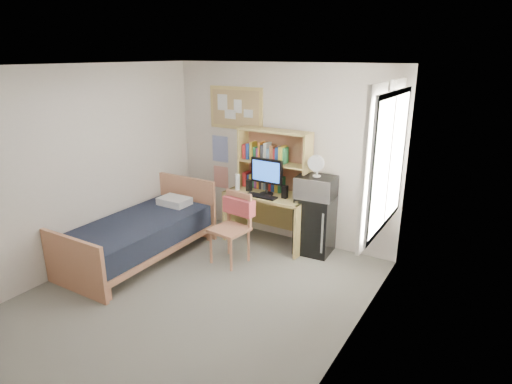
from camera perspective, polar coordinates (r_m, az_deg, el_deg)
The scene contains 25 objects.
floor at distance 5.21m, azimuth -8.16°, elevation -13.72°, with size 3.60×4.20×0.02m, color gray.
ceiling at distance 4.44m, azimuth -9.70°, elevation 16.28°, with size 3.60×4.20×0.02m, color white.
wall_back at distance 6.35m, azimuth 3.36°, elevation 5.11°, with size 3.60×0.04×2.60m, color silver.
wall_left at distance 5.95m, azimuth -22.34°, elevation 2.88°, with size 0.04×4.20×2.60m, color silver.
wall_right at distance 3.82m, azimuth 12.44°, elevation -4.22°, with size 0.04×4.20×2.60m, color silver.
window_unit at distance 4.84m, azimuth 16.84°, elevation 3.92°, with size 0.10×1.40×1.70m, color white.
curtain_left at distance 4.48m, azimuth 15.13°, elevation 2.94°, with size 0.04×0.55×1.70m, color silver.
curtain_right at distance 5.23m, azimuth 17.67°, elevation 4.84°, with size 0.04×0.55×1.70m, color silver.
bulletin_board at distance 6.62m, azimuth -2.68°, elevation 11.11°, with size 0.94×0.03×0.64m, color tan.
poster_wave at distance 6.92m, azimuth -4.79°, elevation 5.74°, with size 0.30×0.01×0.42m, color #263B99.
poster_japan at distance 7.04m, azimuth -4.69°, elevation 2.00°, with size 0.28×0.01×0.36m, color red.
desk at distance 6.35m, azimuth 1.66°, elevation -3.49°, with size 1.24×0.62×0.77m, color tan.
desk_chair at distance 5.72m, azimuth -3.57°, elevation -4.95°, with size 0.49×0.49×0.97m, color tan.
mini_fridge at distance 6.10m, azimuth 7.87°, elevation -4.33°, with size 0.49×0.49×0.82m, color black.
bed at distance 6.12m, azimuth -15.29°, elevation -6.13°, with size 1.02×2.04×0.56m, color black.
hutch at distance 6.22m, azimuth 2.44°, elevation 4.17°, with size 1.11×0.28×0.91m, color tan.
monitor at distance 6.09m, azimuth 1.42°, elevation 2.07°, with size 0.50×0.04×0.53m, color black.
keyboard at distance 6.05m, azimuth 0.72°, elevation -0.57°, with size 0.46×0.15×0.02m, color black.
speaker_left at distance 6.30m, azimuth -0.93°, elevation 0.88°, with size 0.07×0.07×0.17m, color black.
speaker_right at distance 6.00m, azimuth 3.86°, elevation 0.01°, with size 0.07×0.07×0.18m, color black.
water_bottle at distance 6.35m, azimuth -2.49°, elevation 1.33°, with size 0.07×0.07×0.24m, color white.
hoodie at distance 5.77m, azimuth -2.30°, elevation -1.90°, with size 0.47×0.14×0.22m, color #D25052.
microwave at distance 5.90m, azimuth 8.04°, elevation 0.66°, with size 0.51×0.39×0.30m, color #B6B6BB.
desk_fan at distance 5.82m, azimuth 8.16°, elevation 3.35°, with size 0.22×0.22×0.27m, color white.
pillow at distance 6.49m, azimuth -10.82°, elevation -1.20°, with size 0.45×0.32×0.11m, color white.
Camera 1 is at (2.89, -3.37, 2.72)m, focal length 30.00 mm.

